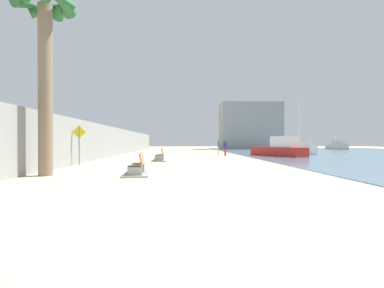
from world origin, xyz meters
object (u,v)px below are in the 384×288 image
(boat_outer, at_px, (300,149))
(palm_tree, at_px, (45,37))
(bench_near, at_px, (137,170))
(person_walking, at_px, (218,146))
(bench_far, at_px, (160,158))
(person_standing, at_px, (225,146))
(pedestrian_sign, at_px, (79,140))
(boat_far_right, at_px, (337,145))
(boat_mid_bay, at_px, (279,149))

(boat_outer, bearing_deg, palm_tree, -134.86)
(bench_near, height_order, person_walking, person_walking)
(bench_far, xyz_separation_m, person_standing, (6.26, 7.77, 0.75))
(bench_far, distance_m, pedestrian_sign, 6.14)
(boat_far_right, relative_size, boat_mid_bay, 1.17)
(person_walking, distance_m, person_standing, 2.09)
(bench_far, height_order, boat_mid_bay, boat_mid_bay)
(pedestrian_sign, bearing_deg, boat_mid_bay, 31.68)
(bench_near, xyz_separation_m, person_standing, (6.61, 16.75, 0.75))
(boat_outer, bearing_deg, boat_far_right, 51.88)
(palm_tree, relative_size, boat_far_right, 1.14)
(bench_near, bearing_deg, boat_mid_bay, 52.17)
(boat_far_right, height_order, boat_mid_bay, boat_far_right)
(palm_tree, height_order, pedestrian_sign, palm_tree)
(boat_mid_bay, bearing_deg, bench_near, -127.83)
(bench_near, xyz_separation_m, boat_far_right, (32.02, 40.43, 0.56))
(boat_outer, xyz_separation_m, boat_mid_bay, (-4.08, -4.65, 0.10))
(person_standing, distance_m, boat_far_right, 34.73)
(boat_mid_bay, bearing_deg, person_standing, 162.95)
(person_walking, xyz_separation_m, boat_outer, (9.70, 1.02, -0.38))
(bench_near, height_order, bench_far, same)
(person_walking, relative_size, pedestrian_sign, 0.71)
(person_walking, xyz_separation_m, boat_mid_bay, (5.62, -3.63, -0.28))
(boat_far_right, xyz_separation_m, pedestrian_sign, (-36.36, -35.20, 0.75))
(boat_far_right, bearing_deg, boat_mid_bay, -128.71)
(boat_outer, bearing_deg, person_walking, -173.97)
(bench_near, height_order, boat_far_right, boat_far_right)
(boat_mid_bay, bearing_deg, person_walking, 147.13)
(boat_far_right, relative_size, pedestrian_sign, 2.92)
(person_walking, bearing_deg, pedestrian_sign, -127.71)
(bench_near, xyz_separation_m, person_walking, (6.16, 18.80, 0.80))
(bench_far, relative_size, pedestrian_sign, 0.85)
(palm_tree, bearing_deg, person_walking, 61.88)
(bench_far, relative_size, boat_mid_bay, 0.34)
(boat_outer, height_order, boat_mid_bay, boat_outer)
(person_walking, bearing_deg, palm_tree, -118.12)
(bench_far, relative_size, person_walking, 1.20)
(bench_far, height_order, boat_outer, boat_outer)
(person_standing, distance_m, pedestrian_sign, 15.90)
(pedestrian_sign, bearing_deg, boat_outer, 35.87)
(boat_outer, bearing_deg, bench_near, -128.66)
(boat_far_right, bearing_deg, pedestrian_sign, -135.92)
(palm_tree, relative_size, boat_mid_bay, 1.33)
(bench_near, distance_m, boat_mid_bay, 19.21)
(person_standing, height_order, boat_far_right, boat_far_right)
(bench_near, bearing_deg, pedestrian_sign, 129.66)
(person_walking, xyz_separation_m, pedestrian_sign, (-10.49, -13.57, 0.51))
(person_walking, height_order, boat_far_right, boat_far_right)
(palm_tree, xyz_separation_m, boat_mid_bay, (15.68, 15.20, -5.21))
(boat_mid_bay, bearing_deg, palm_tree, -135.89)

